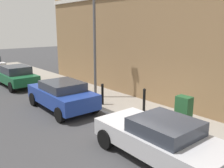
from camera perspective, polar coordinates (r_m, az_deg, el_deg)
The scene contains 10 objects.
ground at distance 8.80m, azimuth 6.37°, elevation -12.42°, with size 80.00×80.00×0.00m, color #38383A.
sidewalk at distance 14.31m, azimuth -5.67°, elevation -1.90°, with size 2.37×30.00×0.15m, color gray.
corner_building at distance 16.33m, azimuth 11.04°, elevation 16.68°, with size 7.39×13.73×9.69m.
car_silver at distance 7.30m, azimuth 11.38°, elevation -12.33°, with size 1.97×4.11×1.28m.
car_blue at distance 11.56m, azimuth -11.70°, elevation -2.43°, with size 1.98×3.96×1.36m.
car_green at distance 16.98m, azimuth -21.72°, elevation 1.81°, with size 1.80×3.93×1.36m.
utility_cabinet at distance 9.53m, azimuth 16.48°, elevation -6.41°, with size 0.46×0.61×1.15m.
bollard_near_cabinet at distance 10.78m, azimuth 7.58°, elevation -3.54°, with size 0.14×0.14×1.04m.
bollard_far_kerb at distance 11.61m, azimuth -2.26°, elevation -2.21°, with size 0.14×0.14×1.04m.
lamppost at distance 12.53m, azimuth -4.12°, elevation 10.95°, with size 0.20×0.44×5.72m.
Camera 1 is at (-5.84, -5.37, 3.80)m, focal length 38.80 mm.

